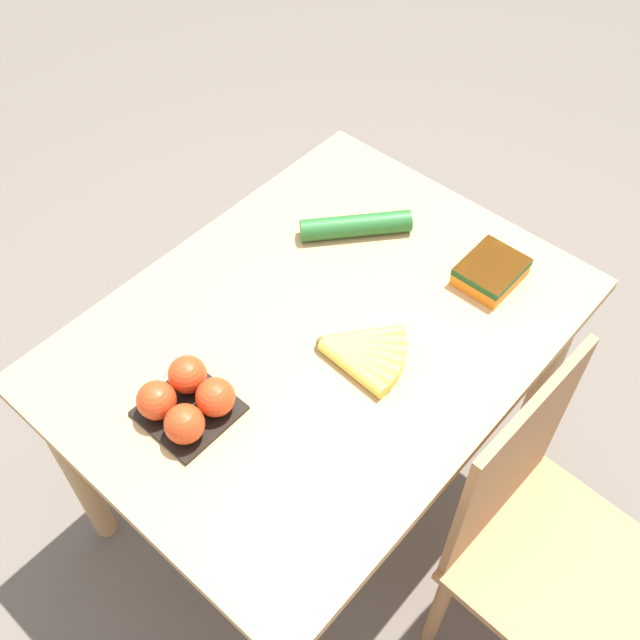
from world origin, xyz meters
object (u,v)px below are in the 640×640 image
Objects in this scene: banana_bunch at (360,353)px; tomato_pack at (186,400)px; chair at (539,542)px; carrot_bag at (491,270)px; cucumber_near at (356,226)px.

tomato_pack is (0.34, -0.18, 0.03)m from banana_bunch.
banana_bunch is (0.03, -0.50, 0.29)m from chair.
chair is 5.39× the size of tomato_pack.
tomato_pack is 0.77m from carrot_bag.
tomato_pack reaches higher than cucumber_near.
banana_bunch is 1.12× the size of tomato_pack.
cucumber_near is (-0.26, -0.76, 0.30)m from chair.
carrot_bag is (-0.38, 0.08, 0.01)m from banana_bunch.
banana_bunch is at bearing 152.87° from tomato_pack.
carrot_bag is 0.63× the size of cucumber_near.
tomato_pack reaches higher than carrot_bag.
cucumber_near is at bearing -138.78° from banana_bunch.
cucumber_near is (-0.29, -0.25, 0.01)m from banana_bunch.
tomato_pack is at bearing -27.13° from banana_bunch.
chair is at bearing 71.27° from cucumber_near.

